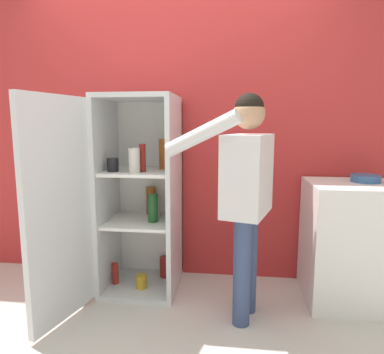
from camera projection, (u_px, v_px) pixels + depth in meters
ground_plane at (151, 334)px, 2.20m from camera, size 12.00×12.00×0.00m
wall_back at (176, 132)px, 2.97m from camera, size 7.00×0.06×2.55m
refrigerator at (128, 197)px, 2.67m from camera, size 0.78×1.15×1.56m
person at (246, 182)px, 2.26m from camera, size 0.72×0.58×1.54m
counter at (352, 243)px, 2.57m from camera, size 0.67×0.61×0.91m
bowl at (366, 178)px, 2.56m from camera, size 0.21×0.21×0.06m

